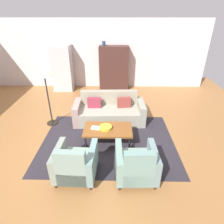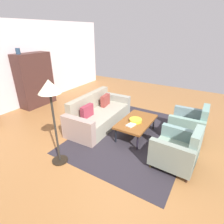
# 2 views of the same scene
# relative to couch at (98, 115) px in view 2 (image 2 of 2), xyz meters

# --- Properties ---
(ground_plane) EXTENTS (11.06, 11.06, 0.00)m
(ground_plane) POSITION_rel_couch_xyz_m (-0.59, -1.17, -0.29)
(ground_plane) COLOR #9B6738
(wall_back) EXTENTS (9.22, 0.12, 2.80)m
(wall_back) POSITION_rel_couch_xyz_m (-0.59, 3.06, 1.11)
(wall_back) COLOR silver
(wall_back) RESTS_ON ground
(area_rug) EXTENTS (3.40, 2.60, 0.01)m
(area_rug) POSITION_rel_couch_xyz_m (0.00, -1.14, -0.28)
(area_rug) COLOR #2A262D
(area_rug) RESTS_ON ground
(couch) EXTENTS (2.13, 0.97, 0.86)m
(couch) POSITION_rel_couch_xyz_m (0.00, 0.00, 0.00)
(couch) COLOR gray
(couch) RESTS_ON ground
(coffee_table) EXTENTS (1.20, 0.70, 0.43)m
(coffee_table) POSITION_rel_couch_xyz_m (0.00, -1.19, 0.10)
(coffee_table) COLOR black
(coffee_table) RESTS_ON ground
(armchair_left) EXTENTS (0.83, 0.83, 0.88)m
(armchair_left) POSITION_rel_couch_xyz_m (-0.60, -2.35, 0.06)
(armchair_left) COLOR #352C16
(armchair_left) RESTS_ON ground
(armchair_right) EXTENTS (0.83, 0.83, 0.88)m
(armchair_right) POSITION_rel_couch_xyz_m (0.61, -2.35, 0.06)
(armchair_right) COLOR #2E281B
(armchair_right) RESTS_ON ground
(fruit_bowl) EXTENTS (0.31, 0.31, 0.07)m
(fruit_bowl) POSITION_rel_couch_xyz_m (-0.05, -1.19, 0.17)
(fruit_bowl) COLOR gold
(fruit_bowl) RESTS_ON coffee_table
(book_stack) EXTENTS (0.25, 0.19, 0.03)m
(book_stack) POSITION_rel_couch_xyz_m (-0.30, -1.18, 0.15)
(book_stack) COLOR beige
(book_stack) RESTS_ON coffee_table
(cabinet) EXTENTS (1.20, 0.51, 1.80)m
(cabinet) POSITION_rel_couch_xyz_m (0.11, 2.71, 0.61)
(cabinet) COLOR #422621
(cabinet) RESTS_ON ground
(vase_tall) EXTENTS (0.13, 0.13, 0.18)m
(vase_tall) POSITION_rel_couch_xyz_m (-0.29, 2.71, 1.60)
(vase_tall) COLOR navy
(vase_tall) RESTS_ON cabinet
(floor_lamp) EXTENTS (0.40, 0.40, 1.72)m
(floor_lamp) POSITION_rel_couch_xyz_m (-1.72, -0.26, 1.16)
(floor_lamp) COLOR black
(floor_lamp) RESTS_ON ground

